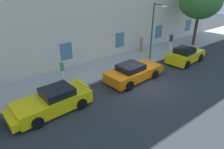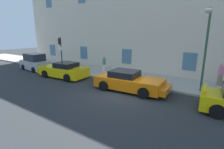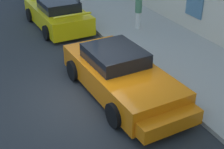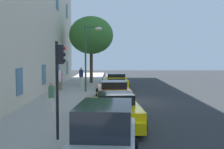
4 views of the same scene
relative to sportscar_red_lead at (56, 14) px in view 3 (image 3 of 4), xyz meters
The scene contains 5 objects.
ground_plane 6.83m from the sportscar_red_lead, ahead, with size 80.00×80.00×0.00m, color #2B2D30.
sidewalk 7.57m from the sportscar_red_lead, 26.36° to the left, with size 60.00×3.97×0.14m, color #A8A399.
sportscar_red_lead is the anchor object (origin of this frame).
sportscar_yellow_flank 7.07m from the sportscar_red_lead, ahead, with size 5.22×2.45×1.38m.
pedestrian_bystander 4.03m from the sportscar_red_lead, 54.33° to the left, with size 0.35×0.35×1.59m.
Camera 3 is at (7.88, -3.12, 5.43)m, focal length 50.64 mm.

